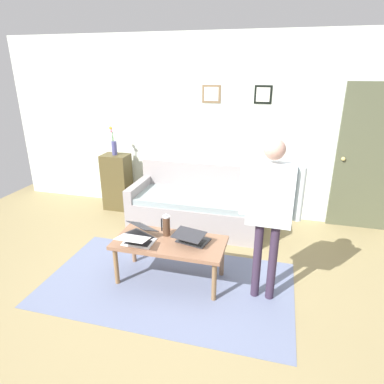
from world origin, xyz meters
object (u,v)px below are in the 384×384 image
Objects in this scene: coffee_table at (170,245)px; laptop_center at (192,238)px; couch at (199,206)px; side_shelf at (117,182)px; flower_vase at (114,145)px; laptop_left at (137,241)px; laptop_right at (139,233)px; french_press at (166,225)px; interior_door at (367,159)px; person_standing at (270,202)px.

laptop_center reaches higher than coffee_table.
couch is at bearing -89.09° from coffee_table.
flower_vase reaches higher than side_shelf.
flower_vase reaches higher than laptop_left.
coffee_table is 0.36m from laptop_left.
laptop_right reaches higher than coffee_table.
laptop_right is 2.00m from side_shelf.
laptop_right is 0.31m from french_press.
coffee_table is at bearing 131.14° from side_shelf.
coffee_table is 2.84× the size of laptop_right.
french_press is at bearing 131.86° from flower_vase.
interior_door is at bearing -138.83° from coffee_table.
side_shelf is at bearing -48.24° from french_press.
interior_door is 4.90× the size of laptop_right.
french_press reaches higher than coffee_table.
laptop_center is at bearing 43.83° from interior_door.
flower_vase is (1.47, -1.68, 0.64)m from coffee_table.
side_shelf is at bearing -48.86° from coffee_table.
laptop_left reaches higher than coffee_table.
laptop_left is 0.19m from laptop_right.
interior_door is at bearing -165.92° from couch.
couch reaches higher than laptop_center.
side_shelf is (1.45, -0.30, 0.15)m from couch.
french_press is 0.58× the size of flower_vase.
interior_door reaches higher than laptop_center.
laptop_left is at bearing 5.25° from person_standing.
flower_vase is at bearing -48.78° from coffee_table.
laptop_center is at bearing -160.11° from laptop_left.
side_shelf is at bearing -56.10° from laptop_right.
laptop_right is 0.93× the size of flower_vase.
interior_door is at bearing -175.81° from flower_vase.
person_standing is (-1.08, 0.16, 0.46)m from french_press.
side_shelf is 3.08m from person_standing.
laptop_center is at bearing -178.61° from laptop_right.
coffee_table is at bearing -152.29° from laptop_left.
french_press reaches higher than laptop_center.
laptop_right is 2.08m from flower_vase.
interior_door is at bearing -121.66° from person_standing.
laptop_center is 0.24× the size of person_standing.
coffee_table is at bearing 41.17° from interior_door.
person_standing is at bearing 58.34° from interior_door.
laptop_right is at bearing 19.59° from french_press.
coffee_table is 1.19m from person_standing.
side_shelf is at bearing -44.01° from laptop_center.
coffee_table is (-0.02, 1.39, 0.12)m from couch.
side_shelf reaches higher than couch.
flower_vase is (1.12, -1.66, 0.55)m from laptop_right.
laptop_right is at bearing 76.36° from couch.
coffee_table is at bearing 8.56° from laptop_center.
laptop_center is (-0.54, -0.20, 0.00)m from laptop_left.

